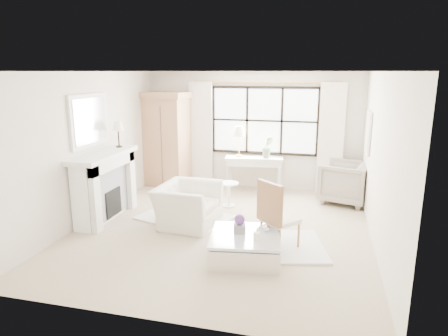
{
  "coord_description": "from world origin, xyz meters",
  "views": [
    {
      "loc": [
        1.63,
        -6.36,
        2.7
      ],
      "look_at": [
        -0.02,
        0.2,
        1.06
      ],
      "focal_mm": 32.0,
      "sensor_mm": 36.0,
      "label": 1
    }
  ],
  "objects": [
    {
      "name": "curtain_right",
      "position": [
        1.8,
        2.65,
        1.24
      ],
      "size": [
        0.55,
        0.1,
        2.47
      ],
      "primitive_type": "cube",
      "color": "white",
      "rests_on": "ground"
    },
    {
      "name": "mantel_lamp",
      "position": [
        -2.22,
        0.56,
        1.65
      ],
      "size": [
        0.22,
        0.22,
        0.51
      ],
      "color": "black",
      "rests_on": "fireplace"
    },
    {
      "name": "club_armchair",
      "position": [
        -0.66,
        0.08,
        0.37
      ],
      "size": [
        1.07,
        1.2,
        0.73
      ],
      "primitive_type": "imported",
      "rotation": [
        0.0,
        0.0,
        1.5
      ],
      "color": "silver",
      "rests_on": "floor"
    },
    {
      "name": "floor",
      "position": [
        0.0,
        0.0,
        0.0
      ],
      "size": [
        5.5,
        5.5,
        0.0
      ],
      "primitive_type": "plane",
      "color": "tan",
      "rests_on": "ground"
    },
    {
      "name": "wall_front",
      "position": [
        0.0,
        -2.75,
        1.35
      ],
      "size": [
        5.0,
        0.0,
        5.0
      ],
      "primitive_type": "plane",
      "rotation": [
        -1.57,
        0.0,
        0.0
      ],
      "color": "beige",
      "rests_on": "ground"
    },
    {
      "name": "mirror_glass",
      "position": [
        -2.44,
        0.0,
        1.84
      ],
      "size": [
        0.02,
        1.0,
        0.8
      ],
      "primitive_type": "cube",
      "color": "silver",
      "rests_on": "wall_left"
    },
    {
      "name": "console_table",
      "position": [
        0.13,
        2.44,
        0.4
      ],
      "size": [
        1.35,
        0.63,
        0.8
      ],
      "rotation": [
        0.0,
        0.0,
        0.14
      ],
      "color": "silver",
      "rests_on": "floor"
    },
    {
      "name": "rug_right",
      "position": [
        0.92,
        -0.52,
        0.02
      ],
      "size": [
        1.92,
        1.62,
        0.03
      ],
      "primitive_type": "cube",
      "rotation": [
        0.0,
        0.0,
        0.25
      ],
      "color": "silver",
      "rests_on": "floor"
    },
    {
      "name": "armoire",
      "position": [
        -1.98,
        2.38,
        1.14
      ],
      "size": [
        1.23,
        0.89,
        2.24
      ],
      "rotation": [
        0.0,
        0.0,
        -0.18
      ],
      "color": "tan",
      "rests_on": "floor"
    },
    {
      "name": "curtain_left",
      "position": [
        -1.2,
        2.65,
        1.24
      ],
      "size": [
        0.55,
        0.1,
        2.47
      ],
      "primitive_type": "cube",
      "color": "silver",
      "rests_on": "ground"
    },
    {
      "name": "art_frame",
      "position": [
        2.47,
        1.7,
        1.55
      ],
      "size": [
        0.04,
        0.62,
        0.82
      ],
      "primitive_type": "cube",
      "color": "silver",
      "rests_on": "wall_right"
    },
    {
      "name": "window_frame",
      "position": [
        0.3,
        2.72,
        1.6
      ],
      "size": [
        2.5,
        0.04,
        1.5
      ],
      "primitive_type": null,
      "color": "black",
      "rests_on": "wall_back"
    },
    {
      "name": "window_pane",
      "position": [
        0.3,
        2.73,
        1.6
      ],
      "size": [
        2.4,
        0.02,
        1.5
      ],
      "primitive_type": "cube",
      "color": "white",
      "rests_on": "wall_back"
    },
    {
      "name": "fireplace",
      "position": [
        -2.27,
        0.0,
        0.65
      ],
      "size": [
        0.58,
        1.66,
        1.26
      ],
      "color": "white",
      "rests_on": "ground"
    },
    {
      "name": "curtain_rod",
      "position": [
        0.3,
        2.67,
        2.47
      ],
      "size": [
        3.3,
        0.04,
        0.04
      ],
      "primitive_type": "cylinder",
      "rotation": [
        0.0,
        1.57,
        0.0
      ],
      "color": "#B8823F",
      "rests_on": "wall_back"
    },
    {
      "name": "wall_back",
      "position": [
        0.0,
        2.75,
        1.35
      ],
      "size": [
        5.0,
        0.0,
        5.0
      ],
      "primitive_type": "plane",
      "rotation": [
        1.57,
        0.0,
        0.0
      ],
      "color": "beige",
      "rests_on": "ground"
    },
    {
      "name": "french_chair",
      "position": [
        1.04,
        -0.52,
        0.31
      ],
      "size": [
        0.68,
        0.68,
        1.08
      ],
      "rotation": [
        0.0,
        0.0,
        2.42
      ],
      "color": "#A27044",
      "rests_on": "floor"
    },
    {
      "name": "coffee_table",
      "position": [
        0.61,
        -1.01,
        0.18
      ],
      "size": [
        1.13,
        1.13,
        0.38
      ],
      "rotation": [
        0.0,
        0.0,
        0.15
      ],
      "color": "white",
      "rests_on": "floor"
    },
    {
      "name": "coffee_vase",
      "position": [
        0.88,
        -0.82,
        0.45
      ],
      "size": [
        0.14,
        0.14,
        0.14
      ],
      "primitive_type": "imported",
      "rotation": [
        0.0,
        0.0,
        0.03
      ],
      "color": "silver",
      "rests_on": "coffee_table"
    },
    {
      "name": "rug_left",
      "position": [
        -0.82,
        0.36,
        0.01
      ],
      "size": [
        1.89,
        1.59,
        0.03
      ],
      "primitive_type": "cube",
      "rotation": [
        0.0,
        0.0,
        -0.31
      ],
      "color": "white",
      "rests_on": "floor"
    },
    {
      "name": "wall_right",
      "position": [
        2.5,
        0.0,
        1.35
      ],
      "size": [
        0.0,
        5.5,
        5.5
      ],
      "primitive_type": "plane",
      "rotation": [
        1.57,
        0.0,
        -1.57
      ],
      "color": "white",
      "rests_on": "ground"
    },
    {
      "name": "wingback_chair",
      "position": [
        2.13,
        2.07,
        0.44
      ],
      "size": [
        1.18,
        1.17,
        0.87
      ],
      "primitive_type": "imported",
      "rotation": [
        0.0,
        0.0,
        -1.86
      ],
      "color": "gray",
      "rests_on": "floor"
    },
    {
      "name": "side_table",
      "position": [
        -0.17,
        1.22,
        0.33
      ],
      "size": [
        0.4,
        0.4,
        0.51
      ],
      "color": "white",
      "rests_on": "floor"
    },
    {
      "name": "console_lamp",
      "position": [
        -0.23,
        2.45,
        1.36
      ],
      "size": [
        0.28,
        0.28,
        0.69
      ],
      "color": "gold",
      "rests_on": "console_table"
    },
    {
      "name": "mirror_frame",
      "position": [
        -2.47,
        0.0,
        1.84
      ],
      "size": [
        0.05,
        1.15,
        0.95
      ],
      "primitive_type": "cube",
      "color": "white",
      "rests_on": "wall_left"
    },
    {
      "name": "pillar_candle",
      "position": [
        0.8,
        -1.18,
        0.44
      ],
      "size": [
        0.1,
        0.1,
        0.12
      ],
      "primitive_type": "cylinder",
      "color": "white",
      "rests_on": "coffee_table"
    },
    {
      "name": "art_canvas",
      "position": [
        2.45,
        1.7,
        1.55
      ],
      "size": [
        0.01,
        0.52,
        0.72
      ],
      "primitive_type": "cube",
      "color": "beige",
      "rests_on": "wall_right"
    },
    {
      "name": "ceiling",
      "position": [
        0.0,
        0.0,
        2.7
      ],
      "size": [
        5.5,
        5.5,
        0.0
      ],
      "primitive_type": "plane",
      "rotation": [
        3.14,
        0.0,
        0.0
      ],
      "color": "white",
      "rests_on": "ground"
    },
    {
      "name": "orchid_plant",
      "position": [
        0.43,
        2.45,
        1.04
      ],
      "size": [
        0.32,
        0.28,
        0.49
      ],
      "primitive_type": "imported",
      "rotation": [
        0.0,
        0.0,
        0.3
      ],
      "color": "#617A51",
      "rests_on": "console_table"
    },
    {
      "name": "wall_left",
      "position": [
        -2.5,
        0.0,
        1.35
      ],
      "size": [
        0.0,
        5.5,
        5.5
      ],
      "primitive_type": "plane",
      "rotation": [
        1.57,
        0.0,
        1.57
      ],
      "color": "beige",
      "rests_on": "ground"
    },
    {
      "name": "planter_flowers",
      "position": [
        0.51,
        -0.96,
        0.58
      ],
      "size": [
        0.15,
        0.15,
        0.15
      ],
      "primitive_type": "sphere",
      "color": "#5D327D",
      "rests_on": "planter_box"
    },
    {
      "name": "planter_box",
      "position": [
        0.51,
        -0.96,
        0.44
      ],
      "size": [
        0.21,
        0.21,
        0.13
      ],
      "primitive_type": "cube",
      "rotation": [
        0.0,
        0.0,
        0.25
      ],
      "color": "slate",
      "rests_on": "coffee_table"
    }
  ]
}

